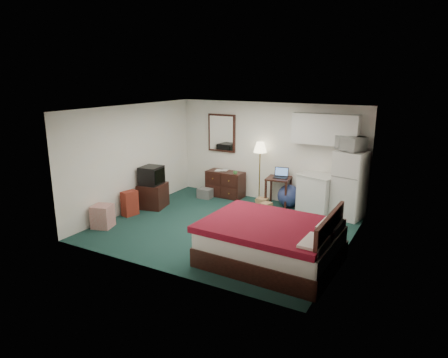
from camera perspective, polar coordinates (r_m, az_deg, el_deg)
The scene contains 25 objects.
floor at distance 8.59m, azimuth 0.24°, elevation -6.87°, with size 5.00×4.50×0.01m, color #1B413C.
ceiling at distance 8.02m, azimuth 0.26°, elevation 10.00°, with size 5.00×4.50×0.01m, color white.
walls at distance 8.21m, azimuth 0.25°, elevation 1.27°, with size 5.01×4.51×2.50m.
mirror at distance 10.69m, azimuth -0.32°, elevation 6.59°, with size 0.80×0.06×1.00m, color white, non-canonical shape.
upper_cabinets at distance 9.46m, azimuth 14.26°, elevation 6.92°, with size 1.50×0.35×0.70m, color white, non-canonical shape.
headboard at distance 6.62m, azimuth 14.73°, elevation -8.98°, with size 0.06×1.56×1.00m, color black, non-canonical shape.
dresser at distance 10.61m, azimuth 0.19°, elevation -0.70°, with size 1.00×0.45×0.68m, color black, non-canonical shape.
floor_lamp at distance 10.16m, azimuth 5.11°, elevation 1.01°, with size 0.33×0.33×1.53m, color #B68931, non-canonical shape.
desk at distance 9.96m, azimuth 7.75°, elevation -1.78°, with size 0.56×0.56×0.71m, color black, non-canonical shape.
exercise_ball at distance 9.92m, azimuth 9.24°, elevation -2.38°, with size 0.55×0.55×0.55m, color navy.
kitchen_counter at distance 9.62m, azimuth 13.23°, elevation -2.11°, with size 0.80×0.61×0.88m, color white, non-canonical shape.
fridge at distance 9.35m, azimuth 17.51°, elevation -0.82°, with size 0.63×0.63×1.53m, color silver, non-canonical shape.
bed at distance 6.98m, azimuth 6.74°, elevation -9.10°, with size 2.20×1.72×0.71m, color #47040A, non-canonical shape.
tv_stand at distance 9.92m, azimuth -10.11°, elevation -2.33°, with size 0.58×0.64×0.58m, color black, non-canonical shape.
suitcase at distance 9.45m, azimuth -13.32°, elevation -3.38°, with size 0.22×0.35×0.57m, color maroon, non-canonical shape.
retail_box at distance 8.88m, azimuth -16.95°, elevation -5.11°, with size 0.39×0.39×0.49m, color beige, non-canonical shape.
file_bin at distance 10.53m, azimuth -2.72°, elevation -2.05°, with size 0.36×0.27×0.25m, color slate, non-canonical shape.
cardboard_box_a at distance 9.86m, azimuth 5.49°, elevation -3.36°, with size 0.27×0.23×0.23m, color #98744B, non-canonical shape.
cardboard_box_b at distance 9.46m, azimuth 6.05°, elevation -4.09°, with size 0.21×0.24×0.24m, color #98744B, non-canonical shape.
laptop at distance 9.83m, azimuth 8.09°, elevation 0.83°, with size 0.34×0.28×0.24m, color black, non-canonical shape.
crt_tv at distance 9.77m, azimuth -10.33°, elevation 0.52°, with size 0.48×0.51×0.44m, color black, non-canonical shape.
microwave at distance 9.19m, azimuth 17.65°, elevation 5.09°, with size 0.59×0.33×0.40m, color silver.
book_a at distance 10.62m, azimuth -1.21°, elevation 1.83°, with size 0.17×0.02×0.23m, color #98744B.
book_b at distance 10.62m, azimuth -0.29°, elevation 1.81°, with size 0.16×0.02×0.22m, color #98744B.
mug at distance 10.22m, azimuth 1.62°, elevation 0.98°, with size 0.11×0.09×0.11m, color #45803F.
Camera 1 is at (3.87, -6.99, 3.15)m, focal length 32.00 mm.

